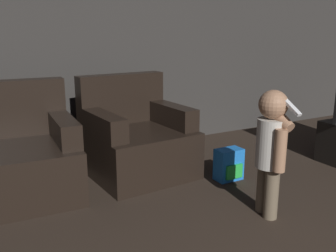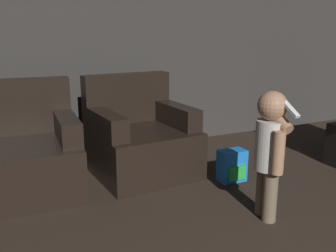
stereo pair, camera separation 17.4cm
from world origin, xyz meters
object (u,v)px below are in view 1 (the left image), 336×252
armchair_right (136,140)px  person_toddler (271,144)px  toy_backpack (229,165)px  armchair_left (20,158)px

armchair_right → person_toddler: size_ratio=1.01×
person_toddler → toy_backpack: size_ratio=3.21×
armchair_left → toy_backpack: 1.79m
armchair_left → armchair_right: (1.03, -0.00, 0.00)m
armchair_right → person_toddler: bearing=-72.7°
armchair_left → person_toddler: bearing=-36.2°
armchair_right → person_toddler: 1.35m
armchair_left → toy_backpack: size_ratio=3.17×
armchair_right → toy_backpack: 0.88m
armchair_left → person_toddler: (1.52, -1.24, 0.23)m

